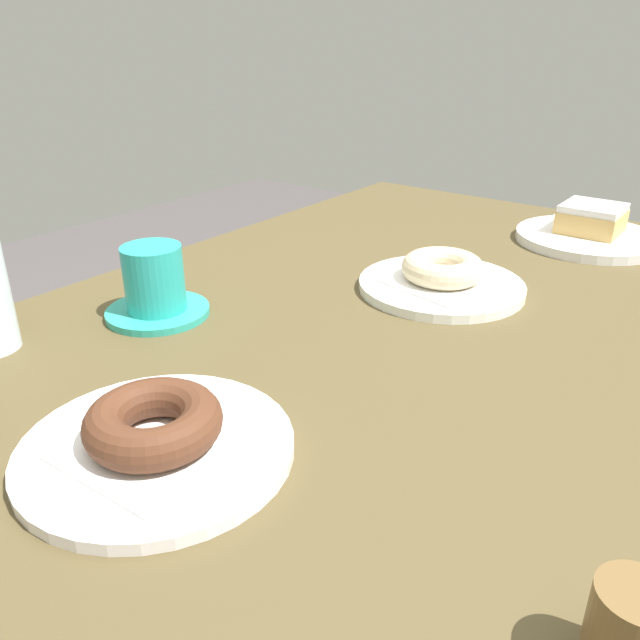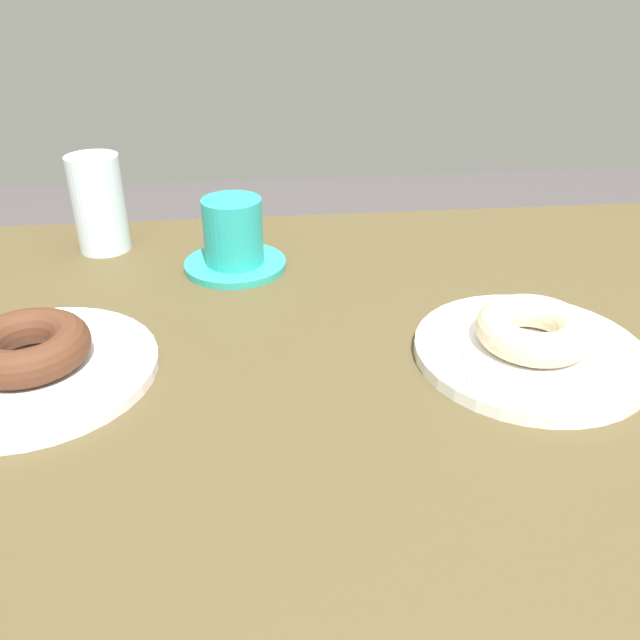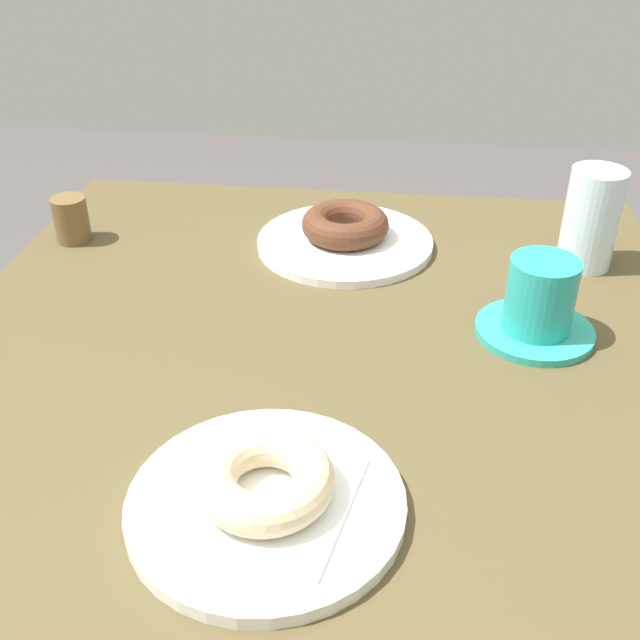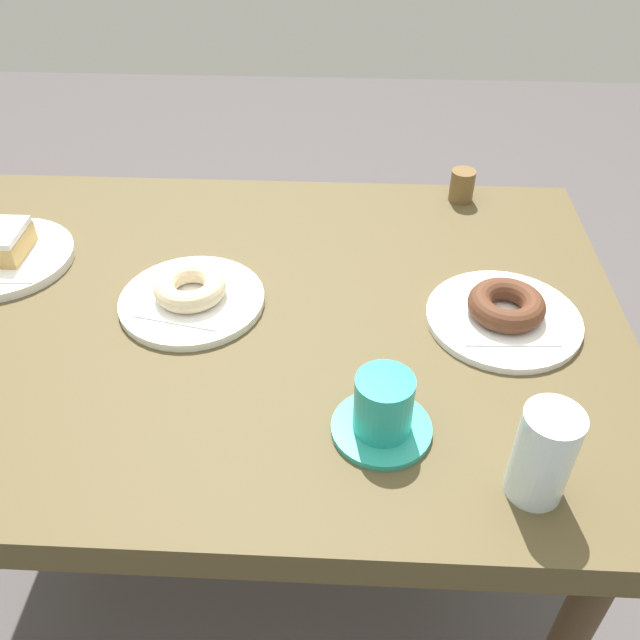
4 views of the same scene
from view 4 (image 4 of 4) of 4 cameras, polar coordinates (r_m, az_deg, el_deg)
The scene contains 13 objects.
ground_plane at distance 1.59m, azimuth -4.80°, elevation -20.56°, with size 6.00×6.00×0.00m, color #4C4646.
table at distance 1.06m, azimuth -6.79°, elevation -2.12°, with size 1.15×0.80×0.75m.
plate_sugar_ring at distance 1.03m, azimuth -10.79°, elevation 1.64°, with size 0.22×0.22×0.01m, color white.
napkin_sugar_ring at distance 1.03m, azimuth -10.85°, elevation 1.97°, with size 0.13×0.13×0.00m, color white.
donut_sugar_ring at distance 1.01m, azimuth -10.97°, elevation 2.76°, with size 0.11×0.11×0.03m, color beige.
plate_glazed_square at distance 1.22m, azimuth -25.31°, elevation 4.77°, with size 0.23×0.23×0.01m, color white.
napkin_glazed_square at distance 1.21m, azimuth -25.43°, elevation 5.11°, with size 0.16×0.16×0.00m, color white.
plate_chocolate_ring at distance 1.02m, azimuth 15.28°, elevation 0.12°, with size 0.22×0.22×0.01m, color white.
napkin_chocolate_ring at distance 1.01m, azimuth 15.35°, elevation 0.42°, with size 0.13×0.13×0.00m, color white.
donut_chocolate_ring at distance 1.00m, azimuth 15.53°, elevation 1.24°, with size 0.11×0.11×0.03m, color #4E2B1A.
water_glass at distance 0.77m, azimuth 18.41°, elevation -10.77°, with size 0.07×0.07×0.12m, color silver.
coffee_cup at distance 0.81m, azimuth 5.37°, elevation -7.57°, with size 0.12×0.12×0.09m.
sugar_jar at distance 1.29m, azimuth 11.96°, elevation 11.10°, with size 0.04×0.04×0.06m, color brown.
Camera 4 is at (0.16, -0.77, 1.38)m, focal length 37.72 mm.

